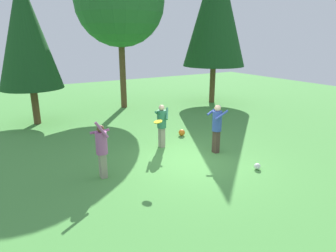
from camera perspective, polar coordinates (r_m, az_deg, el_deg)
name	(u,v)px	position (r m, az deg, el deg)	size (l,w,h in m)	color
ground_plane	(193,160)	(10.15, 4.86, -6.62)	(40.00, 40.00, 0.00)	#4C9342
person_thrower	(102,147)	(8.77, -12.79, -3.98)	(0.58, 0.55, 1.81)	gray
person_catcher	(217,125)	(10.56, 9.50, 0.28)	(0.62, 0.51, 1.78)	#4C382D
person_bystander	(162,122)	(11.00, -1.25, 0.70)	(0.70, 0.72, 1.65)	gray
frisbee	(158,122)	(8.98, -1.96, 0.85)	(0.30, 0.30, 0.08)	yellow
ball_white	(257,166)	(9.81, 16.99, -7.53)	(0.20, 0.20, 0.20)	white
ball_orange	(182,133)	(12.52, 2.70, -1.30)	(0.28, 0.28, 0.28)	orange
tree_center	(120,1)	(17.60, -9.41, 22.84)	(4.93, 4.93, 8.42)	brown
tree_left	(26,33)	(15.17, -25.97, 15.99)	(2.84, 2.84, 6.78)	brown
tree_far_right	(216,9)	(19.05, 9.26, 21.62)	(3.81, 3.81, 9.10)	brown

